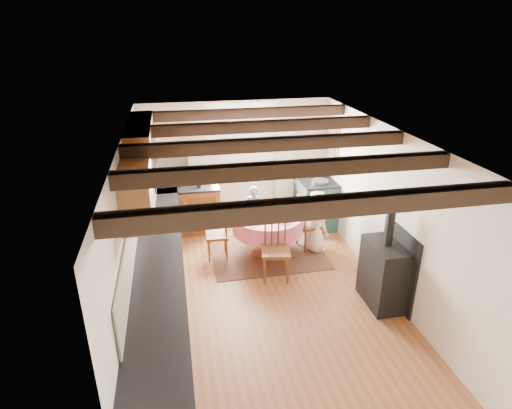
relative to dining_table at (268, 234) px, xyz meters
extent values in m
cube|color=#9D5B34|center=(-0.30, -1.28, -0.36)|extent=(3.60, 5.50, 0.00)
cube|color=white|center=(-0.30, -1.28, 2.04)|extent=(3.60, 5.50, 0.00)
cube|color=silver|center=(-0.30, 1.47, 0.84)|extent=(3.60, 0.00, 2.40)
cube|color=silver|center=(-0.30, -4.03, 0.84)|extent=(3.60, 0.00, 2.40)
cube|color=silver|center=(-2.10, -1.28, 0.84)|extent=(0.00, 5.50, 2.40)
cube|color=silver|center=(1.50, -1.28, 0.84)|extent=(0.00, 5.50, 2.40)
cube|color=black|center=(-0.30, -3.28, 1.95)|extent=(3.60, 0.16, 0.16)
cube|color=black|center=(-0.30, -2.28, 1.95)|extent=(3.60, 0.16, 0.16)
cube|color=black|center=(-0.30, -1.28, 1.95)|extent=(3.60, 0.16, 0.16)
cube|color=black|center=(-0.30, -0.28, 1.95)|extent=(3.60, 0.16, 0.16)
cube|color=black|center=(-0.30, 0.72, 1.95)|extent=(3.60, 0.16, 0.16)
cube|color=beige|center=(-2.08, -0.98, 0.84)|extent=(0.02, 4.50, 0.55)
cube|color=beige|center=(-1.30, 1.45, 0.84)|extent=(1.40, 0.02, 0.55)
cube|color=brown|center=(-1.80, -1.28, 0.08)|extent=(0.60, 5.30, 0.88)
cube|color=brown|center=(-1.35, 1.17, 0.08)|extent=(1.30, 0.60, 0.88)
cube|color=black|center=(-1.78, -1.28, 0.54)|extent=(0.64, 5.30, 0.04)
cube|color=black|center=(-1.35, 1.15, 0.54)|extent=(1.30, 0.64, 0.04)
cube|color=brown|center=(-1.93, -0.08, 1.59)|extent=(0.34, 1.80, 0.90)
cube|color=brown|center=(-1.93, -1.58, 1.54)|extent=(0.34, 0.90, 0.70)
cube|color=white|center=(-0.20, 1.45, 1.24)|extent=(1.34, 0.03, 1.54)
cube|color=white|center=(-0.20, 1.46, 1.24)|extent=(1.20, 0.01, 1.40)
cube|color=silver|center=(-1.05, 1.37, 0.74)|extent=(0.35, 0.10, 2.10)
cube|color=silver|center=(0.65, 1.37, 0.74)|extent=(0.35, 0.10, 2.10)
cylinder|color=black|center=(-0.20, 1.37, 1.84)|extent=(2.00, 0.03, 0.03)
cube|color=gold|center=(1.47, 1.02, 1.34)|extent=(0.04, 0.50, 0.60)
cylinder|color=silver|center=(0.75, 1.44, 1.34)|extent=(0.30, 0.02, 0.30)
cube|color=#3C2317|center=(0.00, 0.00, -0.36)|extent=(1.95, 1.51, 0.01)
imported|color=#475E6D|center=(-0.11, 0.67, 0.14)|extent=(0.41, 0.32, 1.01)
imported|color=white|center=(0.85, -0.05, 0.19)|extent=(0.46, 0.61, 1.11)
imported|color=silver|center=(-0.28, 0.10, 0.39)|extent=(0.33, 0.33, 0.06)
imported|color=silver|center=(0.18, -0.23, 0.40)|extent=(0.25, 0.25, 0.07)
imported|color=silver|center=(-0.31, -0.24, 0.40)|extent=(0.11, 0.11, 0.08)
cylinder|color=#262628|center=(-1.70, 1.17, 0.67)|extent=(0.13, 0.13, 0.23)
cylinder|color=#262628|center=(-1.40, 1.22, 0.67)|extent=(0.20, 0.20, 0.22)
cylinder|color=#262628|center=(-1.06, 1.04, 0.68)|extent=(0.09, 0.09, 0.25)
camera|label=1|loc=(-1.47, -6.34, 3.36)|focal=29.81mm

